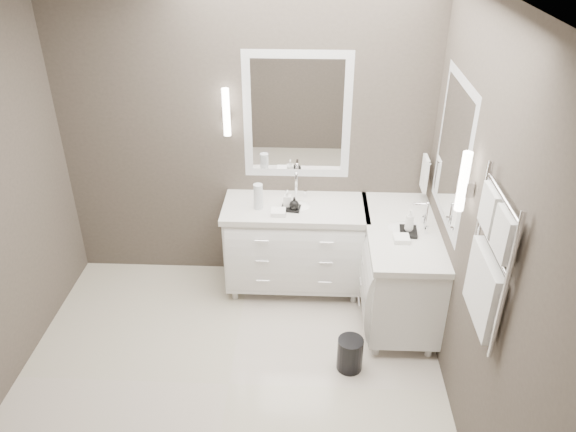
{
  "coord_description": "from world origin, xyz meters",
  "views": [
    {
      "loc": [
        0.57,
        -2.96,
        3.16
      ],
      "look_at": [
        0.41,
        0.7,
        1.05
      ],
      "focal_mm": 35.0,
      "sensor_mm": 36.0,
      "label": 1
    }
  ],
  "objects_px": {
    "towel_ladder": "(488,267)",
    "waste_bin": "(350,354)",
    "vanity_right": "(399,265)",
    "vanity_back": "(295,242)"
  },
  "relations": [
    {
      "from": "towel_ladder",
      "to": "waste_bin",
      "type": "relative_size",
      "value": 3.29
    },
    {
      "from": "vanity_right",
      "to": "towel_ladder",
      "type": "height_order",
      "value": "towel_ladder"
    },
    {
      "from": "vanity_back",
      "to": "towel_ladder",
      "type": "xyz_separation_m",
      "value": [
        1.1,
        -1.63,
        0.91
      ]
    },
    {
      "from": "vanity_back",
      "to": "waste_bin",
      "type": "bearing_deg",
      "value": -66.1
    },
    {
      "from": "towel_ladder",
      "to": "waste_bin",
      "type": "bearing_deg",
      "value": 136.86
    },
    {
      "from": "vanity_right",
      "to": "waste_bin",
      "type": "bearing_deg",
      "value": -121.61
    },
    {
      "from": "towel_ladder",
      "to": "waste_bin",
      "type": "xyz_separation_m",
      "value": [
        -0.65,
        0.61,
        -1.26
      ]
    },
    {
      "from": "vanity_right",
      "to": "waste_bin",
      "type": "height_order",
      "value": "vanity_right"
    },
    {
      "from": "vanity_back",
      "to": "waste_bin",
      "type": "xyz_separation_m",
      "value": [
        0.45,
        -1.02,
        -0.35
      ]
    },
    {
      "from": "vanity_back",
      "to": "vanity_right",
      "type": "distance_m",
      "value": 0.93
    }
  ]
}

